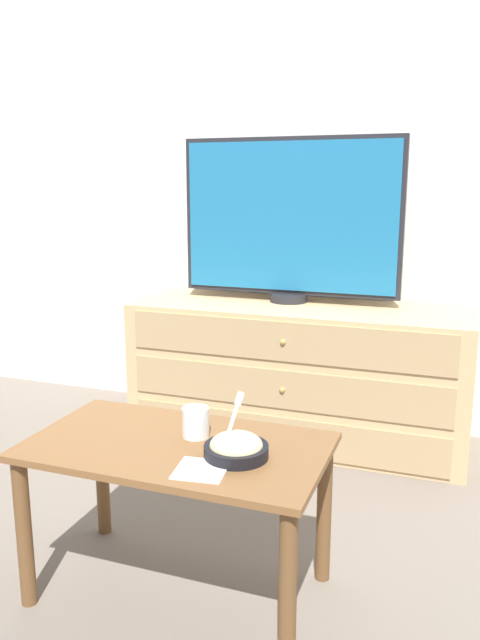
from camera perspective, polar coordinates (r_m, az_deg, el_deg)
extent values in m
plane|color=#70665B|center=(3.30, 4.44, -8.47)|extent=(12.00, 12.00, 0.00)
cube|color=white|center=(3.11, 4.98, 14.70)|extent=(12.00, 0.05, 2.60)
cube|color=tan|center=(2.91, 5.33, -4.81)|extent=(1.52, 0.51, 0.63)
cube|color=tan|center=(2.74, 3.85, -10.52)|extent=(1.40, 0.01, 0.17)
sphere|color=tan|center=(2.74, 3.81, -10.57)|extent=(0.02, 0.02, 0.02)
cube|color=tan|center=(2.67, 3.91, -6.36)|extent=(1.40, 0.01, 0.17)
sphere|color=tan|center=(2.66, 3.88, -6.40)|extent=(0.02, 0.02, 0.02)
cube|color=tan|center=(2.61, 3.98, -1.99)|extent=(1.40, 0.01, 0.17)
sphere|color=tan|center=(2.60, 3.94, -2.02)|extent=(0.02, 0.02, 0.02)
cylinder|color=#232328|center=(2.93, 4.47, 2.05)|extent=(0.18, 0.18, 0.04)
cube|color=#232328|center=(2.89, 4.64, 9.37)|extent=(1.02, 0.04, 0.71)
cube|color=#1E6B9E|center=(2.87, 4.52, 9.35)|extent=(0.98, 0.01, 0.67)
cube|color=brown|center=(1.78, -5.78, -11.45)|extent=(0.83, 0.47, 0.02)
cylinder|color=brown|center=(1.93, -19.13, -17.90)|extent=(0.04, 0.04, 0.44)
cylinder|color=brown|center=(1.62, 4.38, -23.59)|extent=(0.04, 0.04, 0.44)
cylinder|color=brown|center=(2.21, -12.50, -13.40)|extent=(0.04, 0.04, 0.44)
cylinder|color=brown|center=(1.95, 7.69, -16.96)|extent=(0.04, 0.04, 0.44)
cylinder|color=black|center=(1.68, -0.35, -11.90)|extent=(0.17, 0.17, 0.03)
ellipsoid|color=beige|center=(1.68, -0.35, -11.39)|extent=(0.14, 0.14, 0.07)
cube|color=white|center=(1.67, -0.80, -9.49)|extent=(0.04, 0.05, 0.13)
cube|color=white|center=(1.66, -0.05, -7.18)|extent=(0.03, 0.03, 0.03)
cylinder|color=beige|center=(1.81, -4.08, -9.78)|extent=(0.07, 0.07, 0.05)
cylinder|color=white|center=(1.81, -4.08, -9.30)|extent=(0.08, 0.08, 0.09)
cube|color=white|center=(1.62, -3.58, -13.51)|extent=(0.14, 0.14, 0.00)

